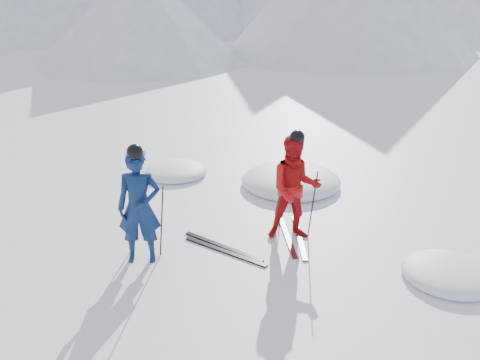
% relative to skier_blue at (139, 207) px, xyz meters
% --- Properties ---
extents(ground, '(160.00, 160.00, 0.00)m').
position_rel_skier_blue_xyz_m(ground, '(2.60, 0.88, -0.96)').
color(ground, white).
rests_on(ground, ground).
extents(skier_blue, '(0.82, 0.71, 1.91)m').
position_rel_skier_blue_xyz_m(skier_blue, '(0.00, 0.00, 0.00)').
color(skier_blue, '#0C214D').
rests_on(skier_blue, ground).
extents(skier_red, '(1.14, 1.04, 1.91)m').
position_rel_skier_blue_xyz_m(skier_red, '(2.13, 1.69, -0.00)').
color(skier_red, '#AC0D0E').
rests_on(skier_red, ground).
extents(pole_blue_left, '(0.13, 0.09, 1.27)m').
position_rel_skier_blue_xyz_m(pole_blue_left, '(-0.30, 0.15, -0.32)').
color(pole_blue_left, black).
rests_on(pole_blue_left, ground).
extents(pole_blue_right, '(0.13, 0.08, 1.27)m').
position_rel_skier_blue_xyz_m(pole_blue_right, '(0.25, 0.25, -0.32)').
color(pole_blue_right, black).
rests_on(pole_blue_right, ground).
extents(pole_red_left, '(0.13, 0.10, 1.27)m').
position_rel_skier_blue_xyz_m(pole_red_left, '(1.83, 1.94, -0.32)').
color(pole_red_left, black).
rests_on(pole_red_left, ground).
extents(pole_red_right, '(0.13, 0.09, 1.27)m').
position_rel_skier_blue_xyz_m(pole_red_right, '(2.43, 1.84, -0.32)').
color(pole_red_right, black).
rests_on(pole_red_right, ground).
extents(ski_worn_left, '(0.83, 1.57, 0.03)m').
position_rel_skier_blue_xyz_m(ski_worn_left, '(2.01, 1.69, -0.94)').
color(ski_worn_left, black).
rests_on(ski_worn_left, ground).
extents(ski_worn_right, '(0.72, 1.61, 0.03)m').
position_rel_skier_blue_xyz_m(ski_worn_right, '(2.25, 1.69, -0.94)').
color(ski_worn_right, black).
rests_on(ski_worn_right, ground).
extents(ski_loose_a, '(1.66, 0.55, 0.03)m').
position_rel_skier_blue_xyz_m(ski_loose_a, '(1.09, 0.87, -0.94)').
color(ski_loose_a, black).
rests_on(ski_loose_a, ground).
extents(ski_loose_b, '(1.67, 0.50, 0.03)m').
position_rel_skier_blue_xyz_m(ski_loose_b, '(1.19, 0.72, -0.94)').
color(ski_loose_b, black).
rests_on(ski_loose_b, ground).
extents(snow_lumps, '(8.78, 5.04, 0.50)m').
position_rel_skier_blue_xyz_m(snow_lumps, '(1.70, 3.39, -0.96)').
color(snow_lumps, white).
rests_on(snow_lumps, ground).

